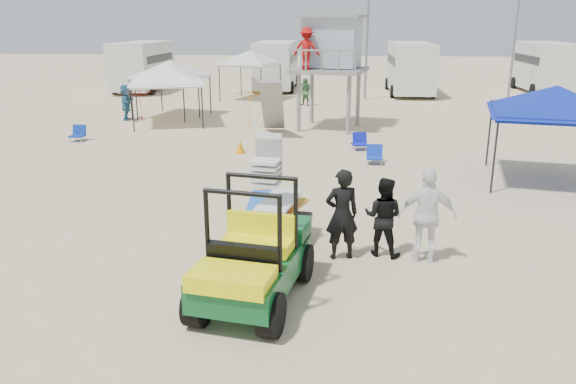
# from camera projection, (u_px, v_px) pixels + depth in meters

# --- Properties ---
(ground) EXTENTS (140.00, 140.00, 0.00)m
(ground) POSITION_uv_depth(u_px,v_px,m) (240.00, 321.00, 9.17)
(ground) COLOR beige
(ground) RESTS_ON ground
(utility_cart) EXTENTS (1.84, 2.98, 2.12)m
(utility_cart) POSITION_uv_depth(u_px,v_px,m) (252.00, 249.00, 9.52)
(utility_cart) COLOR #0C4F23
(utility_cart) RESTS_ON ground
(surf_trailer) EXTENTS (1.71, 2.68, 2.19)m
(surf_trailer) POSITION_uv_depth(u_px,v_px,m) (269.00, 210.00, 11.77)
(surf_trailer) COLOR black
(surf_trailer) RESTS_ON ground
(man_left) EXTENTS (0.79, 0.62, 1.89)m
(man_left) POSITION_uv_depth(u_px,v_px,m) (342.00, 214.00, 11.33)
(man_left) COLOR black
(man_left) RESTS_ON ground
(man_mid) EXTENTS (0.97, 0.85, 1.67)m
(man_mid) POSITION_uv_depth(u_px,v_px,m) (383.00, 217.00, 11.53)
(man_mid) COLOR black
(man_mid) RESTS_ON ground
(man_right) EXTENTS (1.16, 0.52, 1.95)m
(man_right) POSITION_uv_depth(u_px,v_px,m) (427.00, 216.00, 11.17)
(man_right) COLOR white
(man_right) RESTS_ON ground
(lifeguard_tower) EXTENTS (3.55, 3.55, 4.79)m
(lifeguard_tower) POSITION_uv_depth(u_px,v_px,m) (328.00, 47.00, 24.45)
(lifeguard_tower) COLOR gray
(lifeguard_tower) RESTS_ON ground
(canopy_blue) EXTENTS (4.00, 4.00, 3.30)m
(canopy_blue) POSITION_uv_depth(u_px,v_px,m) (557.00, 91.00, 16.18)
(canopy_blue) COLOR black
(canopy_blue) RESTS_ON ground
(canopy_white_a) EXTENTS (3.94, 3.94, 3.11)m
(canopy_white_a) POSITION_uv_depth(u_px,v_px,m) (166.00, 69.00, 25.58)
(canopy_white_a) COLOR black
(canopy_white_a) RESTS_ON ground
(canopy_white_b) EXTENTS (3.63, 3.63, 3.18)m
(canopy_white_b) POSITION_uv_depth(u_px,v_px,m) (170.00, 63.00, 27.73)
(canopy_white_b) COLOR black
(canopy_white_b) RESTS_ON ground
(canopy_white_c) EXTENTS (3.65, 3.65, 3.35)m
(canopy_white_c) POSITION_uv_depth(u_px,v_px,m) (250.00, 53.00, 33.55)
(canopy_white_c) COLOR black
(canopy_white_c) RESTS_ON ground
(umbrella_a) EXTENTS (2.09, 2.12, 1.58)m
(umbrella_a) POSITION_uv_depth(u_px,v_px,m) (140.00, 105.00, 26.71)
(umbrella_a) COLOR red
(umbrella_a) RESTS_ON ground
(umbrella_b) EXTENTS (2.53, 2.55, 1.74)m
(umbrella_b) POSITION_uv_depth(u_px,v_px,m) (250.00, 109.00, 25.24)
(umbrella_b) COLOR #FBA116
(umbrella_b) RESTS_ON ground
(cone_near) EXTENTS (0.34, 0.34, 0.50)m
(cone_near) POSITION_uv_depth(u_px,v_px,m) (263.00, 181.00, 16.16)
(cone_near) COLOR orange
(cone_near) RESTS_ON ground
(cone_far) EXTENTS (0.34, 0.34, 0.50)m
(cone_far) POSITION_uv_depth(u_px,v_px,m) (240.00, 146.00, 20.59)
(cone_far) COLOR orange
(cone_far) RESTS_ON ground
(beach_chair_a) EXTENTS (0.55, 0.58, 0.64)m
(beach_chair_a) POSITION_uv_depth(u_px,v_px,m) (78.00, 133.00, 22.68)
(beach_chair_a) COLOR #0D2F96
(beach_chair_a) RESTS_ON ground
(beach_chair_b) EXTENTS (0.65, 0.71, 0.64)m
(beach_chair_b) POSITION_uv_depth(u_px,v_px,m) (360.00, 141.00, 21.16)
(beach_chair_b) COLOR #1019B3
(beach_chair_b) RESTS_ON ground
(beach_chair_c) EXTENTS (0.55, 0.59, 0.64)m
(beach_chair_c) POSITION_uv_depth(u_px,v_px,m) (374.00, 154.00, 19.10)
(beach_chair_c) COLOR #1034B6
(beach_chair_c) RESTS_ON ground
(rv_far_left) EXTENTS (2.64, 6.80, 3.25)m
(rv_far_left) POSITION_uv_depth(u_px,v_px,m) (143.00, 64.00, 38.25)
(rv_far_left) COLOR silver
(rv_far_left) RESTS_ON ground
(rv_mid_left) EXTENTS (2.65, 6.50, 3.25)m
(rv_mid_left) POSITION_uv_depth(u_px,v_px,m) (276.00, 63.00, 38.87)
(rv_mid_left) COLOR silver
(rv_mid_left) RESTS_ON ground
(rv_mid_right) EXTENTS (2.64, 7.00, 3.25)m
(rv_mid_right) POSITION_uv_depth(u_px,v_px,m) (410.00, 66.00, 36.64)
(rv_mid_right) COLOR silver
(rv_mid_right) RESTS_ON ground
(rv_far_right) EXTENTS (2.64, 6.60, 3.25)m
(rv_far_right) POSITION_uv_depth(u_px,v_px,m) (545.00, 65.00, 37.26)
(rv_far_right) COLOR silver
(rv_far_right) RESTS_ON ground
(light_pole_left) EXTENTS (0.14, 0.14, 8.00)m
(light_pole_left) POSITION_uv_depth(u_px,v_px,m) (367.00, 32.00, 33.41)
(light_pole_left) COLOR slate
(light_pole_left) RESTS_ON ground
(light_pole_right) EXTENTS (0.14, 0.14, 8.00)m
(light_pole_right) POSITION_uv_depth(u_px,v_px,m) (516.00, 32.00, 34.03)
(light_pole_right) COLOR slate
(light_pole_right) RESTS_ON ground
(distant_beachgoers) EXTENTS (9.24, 6.80, 1.73)m
(distant_beachgoers) POSITION_uv_depth(u_px,v_px,m) (190.00, 99.00, 28.64)
(distant_beachgoers) COLOR #497A4F
(distant_beachgoers) RESTS_ON ground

